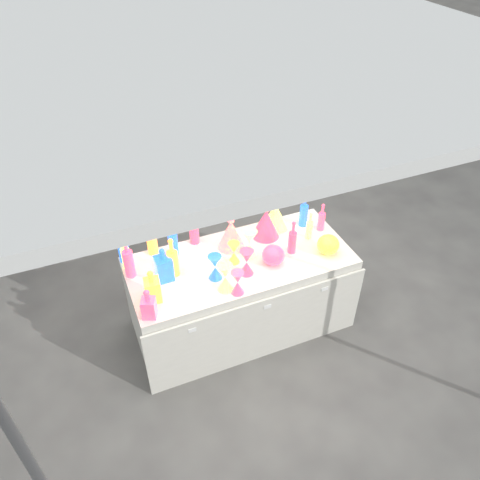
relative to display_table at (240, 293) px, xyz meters
name	(u,v)px	position (x,y,z in m)	size (l,w,h in m)	color
ground	(240,322)	(0.00, 0.01, -0.37)	(80.00, 80.00, 0.00)	slate
canopy_tent	(239,48)	(0.00, 0.02, 2.01)	(3.15, 3.15, 2.46)	gray
display_table	(240,293)	(0.00, 0.00, 0.00)	(1.84, 0.83, 0.75)	silver
cardboard_box_closed	(124,173)	(-0.48, 2.66, -0.16)	(0.58, 0.42, 0.42)	olive
cardboard_box_flat	(225,183)	(0.72, 2.23, -0.34)	(0.76, 0.54, 0.07)	olive
bottle_0	(151,237)	(-0.62, 0.36, 0.54)	(0.08, 0.08, 0.33)	red
bottle_1	(122,242)	(-0.85, 0.35, 0.56)	(0.09, 0.09, 0.37)	#167C3E
bottle_2	(128,257)	(-0.85, 0.16, 0.56)	(0.08, 0.08, 0.37)	#FF591A
bottle_3	(194,228)	(-0.27, 0.36, 0.53)	(0.08, 0.08, 0.31)	#1B26A0
bottle_4	(125,253)	(-0.85, 0.26, 0.52)	(0.07, 0.07, 0.29)	teal
bottle_6	(172,257)	(-0.54, 0.05, 0.55)	(0.09, 0.09, 0.34)	red
bottle_7	(173,239)	(-0.47, 0.27, 0.54)	(0.08, 0.08, 0.33)	#167C3E
decanter_0	(152,286)	(-0.75, -0.16, 0.51)	(0.11, 0.11, 0.27)	red
decanter_1	(148,303)	(-0.81, -0.30, 0.50)	(0.09, 0.09, 0.25)	#FF591A
decanter_2	(163,264)	(-0.61, 0.03, 0.52)	(0.12, 0.12, 0.29)	#167C3E
hourglass_0	(238,283)	(-0.16, -0.33, 0.47)	(0.10, 0.10, 0.20)	#FF591A
hourglass_1	(247,262)	(-0.01, -0.16, 0.49)	(0.11, 0.11, 0.22)	#1B26A0
hourglass_2	(225,277)	(-0.23, -0.26, 0.49)	(0.12, 0.12, 0.24)	teal
hourglass_3	(249,243)	(0.09, 0.03, 0.50)	(0.12, 0.12, 0.25)	#B624A8
hourglass_4	(234,253)	(-0.05, 0.00, 0.47)	(0.09, 0.09, 0.19)	red
hourglass_5	(215,267)	(-0.25, -0.11, 0.48)	(0.11, 0.11, 0.21)	#167C3E
globe_0	(328,245)	(0.69, -0.18, 0.45)	(0.18, 0.18, 0.15)	red
globe_2	(273,256)	(0.23, -0.13, 0.45)	(0.18, 0.18, 0.14)	#FF591A
lampshade_0	(231,233)	(0.00, 0.19, 0.51)	(0.23, 0.23, 0.27)	yellow
lampshade_2	(266,222)	(0.32, 0.22, 0.51)	(0.24, 0.24, 0.28)	#1B26A0
lampshade_3	(275,215)	(0.44, 0.29, 0.51)	(0.23, 0.23, 0.27)	teal
bottle_8	(304,210)	(0.68, 0.22, 0.54)	(0.07, 0.07, 0.32)	#167C3E
bottle_9	(322,217)	(0.80, 0.11, 0.51)	(0.06, 0.06, 0.27)	#FF591A
bottle_10	(293,237)	(0.43, -0.06, 0.53)	(0.07, 0.07, 0.30)	#1B26A0
bottle_11	(310,226)	(0.65, 0.05, 0.50)	(0.06, 0.06, 0.25)	teal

